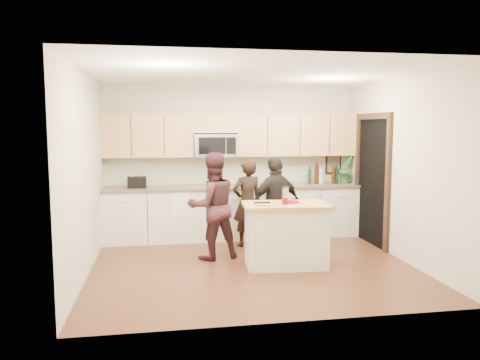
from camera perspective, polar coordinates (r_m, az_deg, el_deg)
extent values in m
plane|color=#512E1C|center=(6.82, 1.45, -10.33)|extent=(4.50, 4.50, 0.00)
cube|color=#BDB8A2|center=(8.53, -1.08, 2.30)|extent=(4.50, 0.02, 2.70)
cube|color=#BDB8A2|center=(4.63, 6.21, -1.31)|extent=(4.50, 0.02, 2.70)
cube|color=#BDB8A2|center=(6.52, -18.33, 0.67)|extent=(0.02, 4.00, 2.70)
cube|color=#BDB8A2|center=(7.33, 19.02, 1.26)|extent=(0.02, 4.00, 2.70)
cube|color=white|center=(6.57, 1.51, 12.83)|extent=(4.50, 4.00, 0.02)
cube|color=beige|center=(8.34, -0.76, -4.03)|extent=(4.50, 0.62, 0.90)
cube|color=brown|center=(8.25, -0.75, -0.84)|extent=(4.50, 0.66, 0.04)
cube|color=tan|center=(8.25, -11.15, 5.34)|extent=(1.55, 0.33, 0.75)
cube|color=tan|center=(8.59, 6.82, 5.46)|extent=(2.17, 0.33, 0.75)
cube|color=tan|center=(8.30, -3.06, 6.91)|extent=(0.78, 0.33, 0.33)
cube|color=silver|center=(8.27, -3.02, 4.25)|extent=(0.76, 0.40, 0.40)
cube|color=black|center=(8.06, -3.42, 4.18)|extent=(0.47, 0.01, 0.29)
cube|color=black|center=(8.10, -1.08, 4.21)|extent=(0.17, 0.01, 0.29)
cube|color=black|center=(8.15, 15.86, -0.26)|extent=(0.02, 1.05, 2.10)
cube|color=black|center=(7.63, 17.58, -0.76)|extent=(0.06, 0.10, 2.10)
cube|color=black|center=(8.66, 14.13, 0.18)|extent=(0.06, 0.10, 2.10)
cube|color=black|center=(8.09, 15.99, 7.50)|extent=(0.06, 1.25, 0.10)
cube|color=black|center=(9.01, 11.30, 1.96)|extent=(0.30, 0.03, 0.38)
cube|color=tan|center=(9.00, 11.34, 1.95)|extent=(0.24, 0.00, 0.32)
cube|color=white|center=(7.90, -7.25, -2.84)|extent=(0.34, 0.01, 0.48)
cube|color=white|center=(8.15, -7.36, -0.88)|extent=(0.34, 0.60, 0.01)
cube|color=beige|center=(6.71, 5.59, -6.88)|extent=(1.15, 0.72, 0.85)
cube|color=#AA8647|center=(6.62, 5.63, -3.09)|extent=(1.25, 0.79, 0.05)
cylinder|color=maroon|center=(6.72, 6.15, -2.67)|extent=(0.26, 0.26, 0.02)
cube|color=silver|center=(6.68, 5.53, -1.77)|extent=(0.08, 0.06, 0.20)
cube|color=black|center=(6.66, 5.54, -0.84)|extent=(0.10, 0.07, 0.02)
cylinder|color=#66120B|center=(6.53, 5.50, -2.58)|extent=(0.08, 0.08, 0.10)
cube|color=#AA8647|center=(6.48, 2.91, -2.96)|extent=(0.26, 0.22, 0.02)
cube|color=black|center=(6.49, 2.71, -2.77)|extent=(0.24, 0.04, 0.02)
cube|color=silver|center=(6.34, 3.20, -3.06)|extent=(0.19, 0.03, 0.01)
cube|color=black|center=(8.15, -12.44, -0.27)|extent=(0.31, 0.20, 0.19)
cube|color=silver|center=(8.14, -12.95, 0.40)|extent=(0.03, 0.15, 0.00)
cube|color=silver|center=(8.13, -11.96, 0.42)|extent=(0.03, 0.15, 0.00)
cylinder|color=black|center=(8.61, 8.49, 0.62)|extent=(0.06, 0.06, 0.32)
cylinder|color=#321809|center=(8.63, 9.31, 0.86)|extent=(0.08, 0.08, 0.40)
cylinder|color=#BFB496|center=(8.60, 9.87, 0.49)|extent=(0.07, 0.07, 0.30)
cylinder|color=black|center=(8.76, 11.66, 0.73)|extent=(0.07, 0.07, 0.35)
cylinder|color=#321809|center=(8.67, 11.30, 0.75)|extent=(0.06, 0.06, 0.37)
imported|color=#2D712F|center=(8.82, 12.75, 1.37)|extent=(0.37, 0.38, 0.54)
imported|color=black|center=(7.73, 0.89, -2.79)|extent=(0.61, 0.48, 1.45)
imported|color=#33191D|center=(6.99, -3.37, -3.19)|extent=(0.90, 0.78, 1.60)
imported|color=black|center=(7.38, 4.39, -3.01)|extent=(0.96, 0.64, 1.52)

